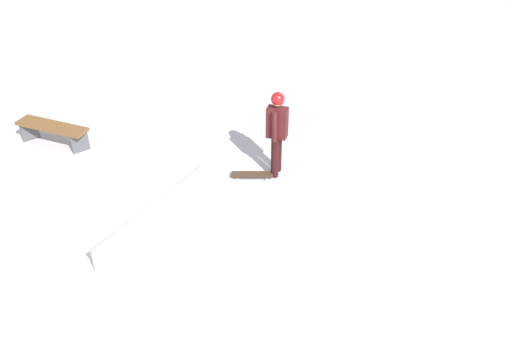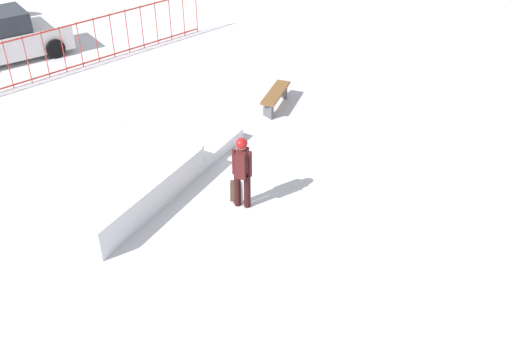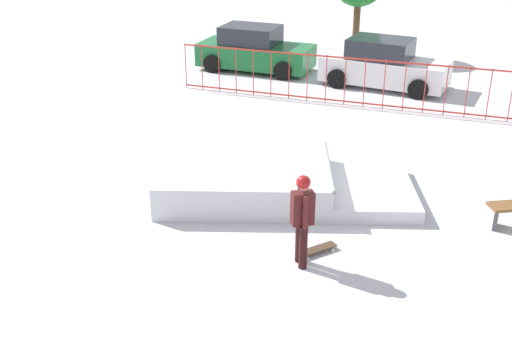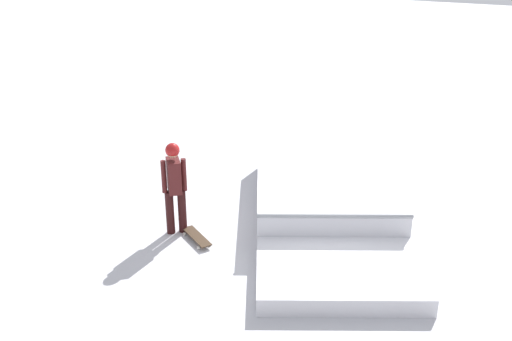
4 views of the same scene
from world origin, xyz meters
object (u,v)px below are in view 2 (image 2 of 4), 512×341
(skater, at_px, (242,167))
(parked_car_white, at_px, (2,38))
(skateboard, at_px, (235,190))
(park_bench, at_px, (276,96))
(skate_ramp, at_px, (125,173))

(skater, distance_m, parked_car_white, 11.50)
(parked_car_white, bearing_deg, skater, -80.86)
(skateboard, height_order, park_bench, park_bench)
(parked_car_white, bearing_deg, skateboard, -79.89)
(skate_ramp, xyz_separation_m, skateboard, (1.75, -1.85, -0.24))
(skateboard, relative_size, park_bench, 0.48)
(skateboard, xyz_separation_m, parked_car_white, (-1.29, 10.96, 0.65))
(skate_ramp, height_order, park_bench, skate_ramp)
(skate_ramp, relative_size, skater, 3.47)
(skateboard, bearing_deg, park_bench, -16.24)
(skateboard, relative_size, parked_car_white, 0.18)
(skater, bearing_deg, park_bench, 4.44)
(skateboard, bearing_deg, skater, -159.77)
(skater, bearing_deg, skate_ramp, 88.39)
(skate_ramp, distance_m, park_bench, 5.27)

